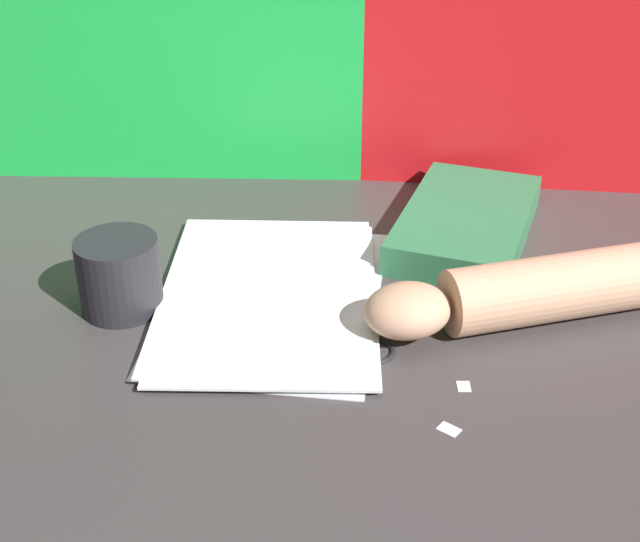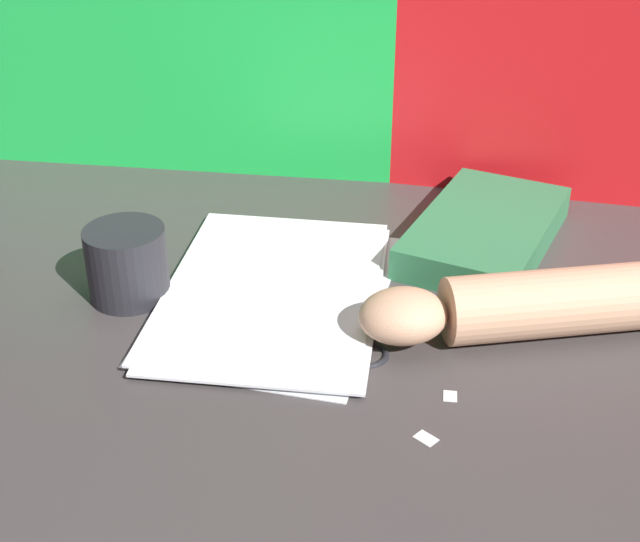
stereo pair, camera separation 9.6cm
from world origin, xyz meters
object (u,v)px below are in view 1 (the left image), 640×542
(paper_stack, at_px, (270,295))
(hand_forearm, at_px, (526,292))
(scissors, at_px, (370,334))
(mug, at_px, (118,277))
(book_closed, at_px, (466,223))

(paper_stack, distance_m, hand_forearm, 0.29)
(hand_forearm, bearing_deg, scissors, -165.52)
(mug, bearing_deg, paper_stack, 10.52)
(paper_stack, bearing_deg, hand_forearm, -5.61)
(scissors, bearing_deg, paper_stack, 148.42)
(hand_forearm, distance_m, mug, 0.45)
(scissors, distance_m, hand_forearm, 0.18)
(book_closed, relative_size, mug, 3.28)
(paper_stack, distance_m, scissors, 0.14)
(scissors, height_order, hand_forearm, hand_forearm)
(scissors, xyz_separation_m, mug, (-0.28, 0.04, 0.04))
(paper_stack, xyz_separation_m, book_closed, (0.24, 0.17, 0.01))
(scissors, bearing_deg, hand_forearm, 14.48)
(paper_stack, relative_size, book_closed, 1.22)
(mug, bearing_deg, book_closed, 26.38)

